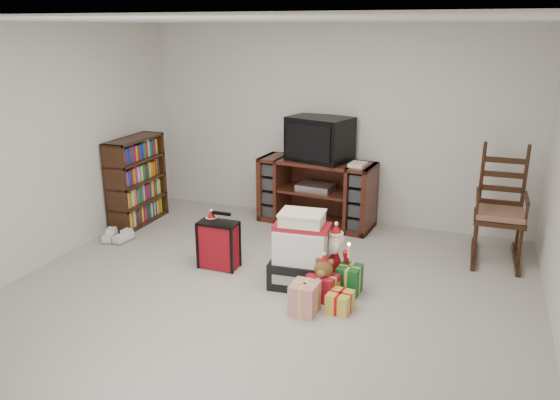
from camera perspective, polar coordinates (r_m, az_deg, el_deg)
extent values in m
cube|color=#B1ACA2|center=(5.20, -1.97, -10.53)|extent=(5.00, 5.00, 0.01)
cube|color=white|center=(4.59, -2.31, 18.24)|extent=(5.00, 5.00, 0.01)
cube|color=silver|center=(7.06, 5.74, 7.78)|extent=(5.00, 0.01, 2.50)
cube|color=silver|center=(2.75, -22.80, -9.75)|extent=(5.00, 0.01, 2.50)
cube|color=silver|center=(6.13, -24.34, 4.78)|extent=(0.01, 5.00, 2.50)
cube|color=#4C2015|center=(7.02, 3.82, 0.79)|extent=(1.52, 0.66, 0.84)
cube|color=#ACACAE|center=(6.96, 3.76, 1.35)|extent=(0.47, 0.36, 0.08)
cube|color=#32190D|center=(7.24, -14.75, 1.93)|extent=(0.31, 0.92, 1.12)
cube|color=#32190D|center=(6.36, 21.93, -1.81)|extent=(0.53, 0.51, 0.05)
cube|color=#996853|center=(6.34, 22.00, -1.29)|extent=(0.49, 0.47, 0.06)
cube|color=#32190D|center=(6.46, 22.35, 2.46)|extent=(0.44, 0.07, 0.80)
cube|color=#32190D|center=(6.51, 21.49, -5.49)|extent=(0.54, 0.87, 0.06)
cube|color=black|center=(5.44, 2.25, -7.59)|extent=(0.63, 0.48, 0.27)
cube|color=white|center=(5.32, 2.29, -4.69)|extent=(0.53, 0.42, 0.33)
cube|color=#A71321|center=(5.25, 2.32, -2.80)|extent=(0.56, 0.33, 0.05)
cube|color=#F4EFC8|center=(5.22, 2.33, -2.01)|extent=(0.43, 0.34, 0.11)
cube|color=maroon|center=(5.80, -6.43, -4.68)|extent=(0.39, 0.21, 0.52)
cube|color=black|center=(5.76, -6.12, -1.35)|extent=(0.21, 0.03, 0.03)
ellipsoid|color=brown|center=(5.23, 4.65, -8.71)|extent=(0.27, 0.23, 0.28)
sphere|color=brown|center=(5.13, 4.59, -7.21)|extent=(0.18, 0.18, 0.18)
cone|color=maroon|center=(5.40, 5.76, -6.87)|extent=(0.30, 0.30, 0.44)
sphere|color=beige|center=(5.29, 5.85, -4.19)|extent=(0.15, 0.15, 0.15)
cone|color=maroon|center=(5.25, 5.88, -3.03)|extent=(0.13, 0.13, 0.11)
cylinder|color=silver|center=(5.17, 7.19, -5.32)|extent=(0.02, 0.02, 0.13)
cone|color=maroon|center=(5.96, -7.07, -4.71)|extent=(0.27, 0.27, 0.39)
sphere|color=beige|center=(5.87, -7.16, -2.49)|extent=(0.13, 0.13, 0.13)
cone|color=maroon|center=(5.84, -7.20, -1.54)|extent=(0.12, 0.12, 0.10)
cylinder|color=silver|center=(5.74, -6.37, -3.38)|extent=(0.02, 0.02, 0.12)
cube|color=silver|center=(6.86, -17.27, -3.67)|extent=(0.20, 0.30, 0.10)
cube|color=silver|center=(6.76, -16.08, -3.88)|extent=(0.15, 0.29, 0.10)
cube|color=#A71321|center=(5.18, 4.47, -9.21)|extent=(0.23, 0.23, 0.23)
cube|color=#1B6C2B|center=(5.33, 7.03, -8.45)|extent=(0.23, 0.23, 0.23)
cube|color=yellow|center=(5.01, 6.54, -10.24)|extent=(0.23, 0.23, 0.23)
cube|color=silver|center=(4.92, 2.92, -10.70)|extent=(0.23, 0.23, 0.23)
cube|color=black|center=(6.88, 4.19, 6.41)|extent=(0.86, 0.71, 0.55)
cube|color=black|center=(6.63, 3.53, 5.99)|extent=(0.61, 0.20, 0.44)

